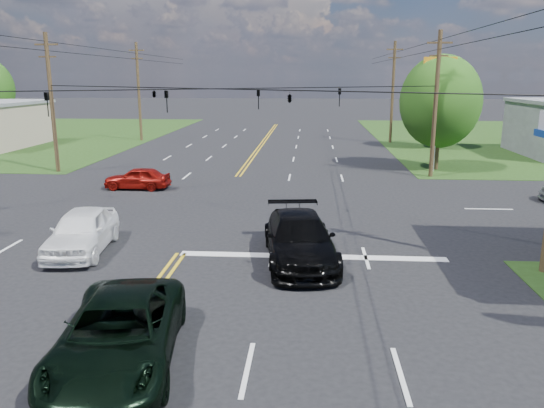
# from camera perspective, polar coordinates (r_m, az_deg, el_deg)

# --- Properties ---
(ground) EXTENTS (280.00, 280.00, 0.00)m
(ground) POSITION_cam_1_polar(r_m,az_deg,el_deg) (28.17, -5.91, -0.07)
(ground) COLOR black
(ground) RESTS_ON ground
(stop_bar) EXTENTS (10.00, 0.50, 0.02)m
(stop_bar) POSITION_cam_1_polar(r_m,az_deg,el_deg) (20.06, 4.33, -5.70)
(stop_bar) COLOR silver
(stop_bar) RESTS_ON ground
(pole_nw) EXTENTS (1.60, 0.28, 9.50)m
(pole_nw) POSITION_cam_1_polar(r_m,az_deg,el_deg) (40.18, -22.62, 10.13)
(pole_nw) COLOR #3D3019
(pole_nw) RESTS_ON ground
(pole_ne) EXTENTS (1.60, 0.28, 9.50)m
(pole_ne) POSITION_cam_1_polar(r_m,az_deg,el_deg) (36.89, 17.18, 10.35)
(pole_ne) COLOR #3D3019
(pole_ne) RESTS_ON ground
(pole_left_far) EXTENTS (1.60, 0.28, 10.00)m
(pole_left_far) POSITION_cam_1_polar(r_m,az_deg,el_deg) (57.80, -14.14, 11.74)
(pole_left_far) COLOR #3D3019
(pole_left_far) RESTS_ON ground
(pole_right_far) EXTENTS (1.60, 0.28, 10.00)m
(pole_right_far) POSITION_cam_1_polar(r_m,az_deg,el_deg) (55.56, 12.86, 11.75)
(pole_right_far) COLOR #3D3019
(pole_right_far) RESTS_ON ground
(span_wire_signals) EXTENTS (26.00, 18.00, 1.13)m
(span_wire_signals) POSITION_cam_1_polar(r_m,az_deg,el_deg) (27.39, -6.22, 12.21)
(span_wire_signals) COLOR black
(span_wire_signals) RESTS_ON ground
(power_lines) EXTENTS (26.04, 100.00, 0.64)m
(power_lines) POSITION_cam_1_polar(r_m,az_deg,el_deg) (25.49, -7.21, 17.95)
(power_lines) COLOR black
(power_lines) RESTS_ON ground
(tree_right_a) EXTENTS (5.70, 5.70, 8.18)m
(tree_right_a) POSITION_cam_1_polar(r_m,az_deg,el_deg) (40.04, 17.65, 10.45)
(tree_right_a) COLOR #3D3019
(tree_right_a) RESTS_ON ground
(tree_right_b) EXTENTS (4.94, 4.94, 7.09)m
(tree_right_b) POSITION_cam_1_polar(r_m,az_deg,el_deg) (52.31, 17.30, 10.35)
(tree_right_b) COLOR #3D3019
(tree_right_b) RESTS_ON ground
(pickup_dkgreen) EXTENTS (3.39, 6.00, 1.58)m
(pickup_dkgreen) POSITION_cam_1_polar(r_m,az_deg,el_deg) (13.16, -16.14, -13.22)
(pickup_dkgreen) COLOR black
(pickup_dkgreen) RESTS_ON ground
(suv_black) EXTENTS (3.15, 6.18, 1.72)m
(suv_black) POSITION_cam_1_polar(r_m,az_deg,el_deg) (19.32, 2.98, -3.75)
(suv_black) COLOR black
(suv_black) RESTS_ON ground
(pickup_white) EXTENTS (2.50, 5.08, 1.67)m
(pickup_white) POSITION_cam_1_polar(r_m,az_deg,el_deg) (21.64, -19.77, -2.73)
(pickup_white) COLOR white
(pickup_white) RESTS_ON ground
(sedan_red) EXTENTS (3.91, 1.62, 1.33)m
(sedan_red) POSITION_cam_1_polar(r_m,az_deg,el_deg) (32.83, -14.28, 2.71)
(sedan_red) COLOR maroon
(sedan_red) RESTS_ON ground
(polesign_ne) EXTENTS (2.20, 0.59, 7.96)m
(polesign_ne) POSITION_cam_1_polar(r_m,az_deg,el_deg) (39.01, 17.50, 12.34)
(polesign_ne) COLOR #A5A5AA
(polesign_ne) RESTS_ON ground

